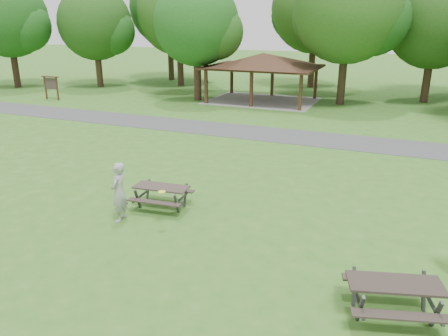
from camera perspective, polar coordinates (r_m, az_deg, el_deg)
ground at (r=13.13m, az=-10.96°, el=-10.11°), size 160.00×160.00×0.00m
asphalt_path at (r=25.16m, az=6.68°, el=4.35°), size 120.00×3.20×0.02m
pavilion at (r=35.23m, az=5.13°, el=13.62°), size 8.60×7.01×3.76m
notice_board at (r=38.54m, az=-21.69°, el=10.22°), size 1.60×0.30×1.88m
tree_row_a at (r=46.70m, az=-26.27°, el=16.95°), size 7.56×7.20×9.97m
tree_row_b at (r=44.50m, az=-16.38°, el=17.43°), size 7.14×6.80×9.28m
tree_row_c at (r=43.59m, az=-5.79°, el=19.19°), size 8.19×7.80×10.67m
tree_row_d at (r=35.54m, az=-3.47°, el=18.08°), size 6.93×6.60×9.27m
tree_row_e at (r=34.77m, az=16.06°, el=19.07°), size 8.40×8.00×11.02m
tree_row_f at (r=38.01m, az=25.97°, el=16.47°), size 7.35×7.00×9.55m
tree_deep_a at (r=48.11m, az=-7.08°, el=19.83°), size 8.40×8.00×11.38m
tree_deep_b at (r=43.32m, az=11.96°, el=19.36°), size 8.40×8.00×11.13m
picnic_table_middle at (r=15.34m, az=-8.16°, el=-3.05°), size 2.04×1.70×0.82m
picnic_table_far at (r=10.63m, az=21.35°, el=-14.68°), size 2.39×2.12×0.88m
frisbee_in_flight at (r=13.71m, az=-8.14°, el=-3.09°), size 0.26×0.26×0.02m
frisbee_thrower at (r=14.51m, az=-13.56°, el=-3.08°), size 0.59×0.79×1.98m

